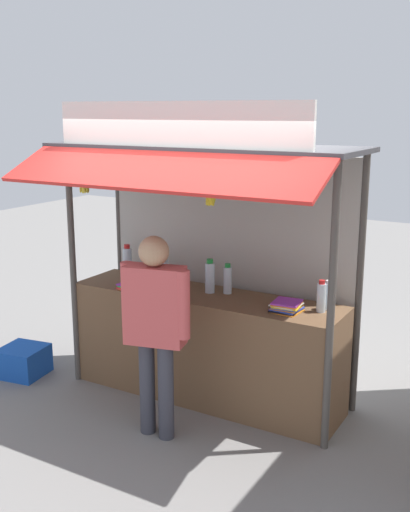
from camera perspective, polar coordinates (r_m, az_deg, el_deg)
The scene contains 18 objects.
ground_plane at distance 5.84m, azimuth 0.00°, elevation -12.77°, with size 20.00×20.00×0.00m, color slate.
stall_counter at distance 5.64m, azimuth 0.00°, elevation -8.31°, with size 2.52×0.61×0.98m, color brown.
stall_structure at distance 5.41m, azimuth 0.47°, elevation 2.88°, with size 2.72×1.45×2.64m.
water_bottle_rear_center at distance 5.83m, azimuth -3.83°, elevation -1.03°, with size 0.09×0.09×0.32m.
water_bottle_back_right at distance 5.48m, azimuth 2.10°, elevation -2.18°, with size 0.08×0.08×0.27m.
water_bottle_back_left at distance 5.49m, azimuth 0.45°, elevation -1.95°, with size 0.09×0.09×0.31m.
water_bottle_left at distance 6.10m, azimuth -7.20°, elevation -0.47°, with size 0.09×0.09×0.31m.
water_bottle_mid_right at distance 5.15m, azimuth 11.29°, elevation -3.63°, with size 0.07×0.07×0.25m.
water_bottle_far_left at distance 5.07m, azimuth 10.71°, elevation -3.75°, with size 0.07×0.07×0.27m.
magazine_stack_mid_left at distance 5.68m, azimuth -6.60°, elevation -2.77°, with size 0.24×0.26×0.05m.
magazine_stack_front_right at distance 5.42m, azimuth -3.53°, elevation -3.42°, with size 0.23×0.26×0.07m.
magazine_stack_front_left at distance 5.06m, azimuth 7.56°, elevation -4.63°, with size 0.25×0.26×0.08m.
banana_bunch_inner_right at distance 5.22m, azimuth -7.20°, elevation 6.88°, with size 0.08×0.09×0.24m.
banana_bunch_rightmost at distance 5.52m, azimuth -11.09°, elevation 6.48°, with size 0.10×0.10×0.30m.
banana_bunch_inner_left at distance 4.89m, azimuth -1.77°, elevation 6.40°, with size 0.10×0.09×0.25m.
banana_bunch_leftmost at distance 4.79m, azimuth 0.51°, elevation 5.56°, with size 0.10×0.10×0.31m.
vendor_person at distance 4.83m, azimuth -4.64°, elevation -5.80°, with size 0.63×0.30×1.65m.
plastic_crate at distance 6.46m, azimuth -16.44°, elevation -9.30°, with size 0.41×0.41×0.29m, color #194CB2.
Camera 1 is at (2.63, -4.53, 2.58)m, focal length 43.25 mm.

